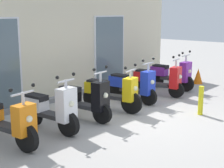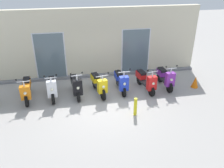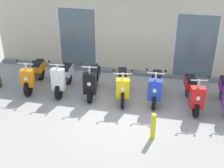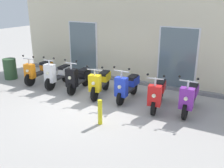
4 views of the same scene
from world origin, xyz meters
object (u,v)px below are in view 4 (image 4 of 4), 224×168
(scooter_orange, at_px, (39,71))
(trash_bin, at_px, (10,69))
(scooter_yellow, at_px, (100,82))
(scooter_red, at_px, (157,93))
(scooter_purple, at_px, (189,97))
(scooter_white, at_px, (58,74))
(curb_bollard, at_px, (100,112))
(scooter_blue, at_px, (127,86))
(scooter_black, at_px, (78,78))

(scooter_orange, distance_m, trash_bin, 1.40)
(scooter_yellow, relative_size, scooter_red, 1.02)
(scooter_purple, distance_m, trash_bin, 7.36)
(scooter_white, bearing_deg, scooter_purple, 0.60)
(scooter_orange, xyz_separation_m, scooter_yellow, (2.95, -0.08, 0.02))
(scooter_red, relative_size, trash_bin, 1.86)
(scooter_orange, distance_m, scooter_red, 5.04)
(scooter_orange, height_order, scooter_white, scooter_white)
(curb_bollard, bearing_deg, scooter_orange, 154.88)
(scooter_white, bearing_deg, scooter_orange, 176.84)
(scooter_red, height_order, curb_bollard, scooter_red)
(scooter_red, distance_m, curb_bollard, 2.04)
(scooter_orange, height_order, trash_bin, scooter_orange)
(scooter_white, distance_m, scooter_red, 4.02)
(scooter_white, height_order, curb_bollard, scooter_white)
(scooter_yellow, distance_m, curb_bollard, 2.15)
(scooter_purple, height_order, trash_bin, scooter_purple)
(scooter_blue, bearing_deg, scooter_yellow, -174.79)
(scooter_black, xyz_separation_m, scooter_purple, (3.98, 0.06, 0.00))
(scooter_yellow, bearing_deg, scooter_black, 179.22)
(scooter_yellow, height_order, scooter_purple, scooter_purple)
(scooter_purple, height_order, curb_bollard, scooter_purple)
(scooter_blue, xyz_separation_m, curb_bollard, (0.12, -1.92, -0.13))
(scooter_red, bearing_deg, scooter_white, 179.15)
(scooter_black, relative_size, scooter_yellow, 0.93)
(scooter_white, xyz_separation_m, scooter_purple, (4.96, 0.05, 0.01))
(scooter_white, bearing_deg, trash_bin, -174.82)
(scooter_black, bearing_deg, scooter_white, 179.56)
(scooter_yellow, xyz_separation_m, scooter_red, (2.09, -0.04, -0.01))
(scooter_yellow, relative_size, scooter_blue, 1.05)
(scooter_blue, relative_size, curb_bollard, 2.21)
(scooter_white, bearing_deg, scooter_yellow, -0.61)
(scooter_orange, distance_m, scooter_blue, 3.95)
(scooter_blue, bearing_deg, scooter_red, -6.76)
(trash_bin, bearing_deg, scooter_red, 1.41)
(scooter_yellow, xyz_separation_m, scooter_blue, (0.99, 0.09, -0.00))
(scooter_orange, xyz_separation_m, scooter_blue, (3.95, 0.01, 0.01))
(scooter_blue, height_order, scooter_red, scooter_blue)
(scooter_yellow, distance_m, scooter_blue, 1.00)
(scooter_yellow, relative_size, trash_bin, 1.90)
(curb_bollard, bearing_deg, scooter_black, 138.27)
(scooter_orange, xyz_separation_m, trash_bin, (-1.37, -0.27, -0.04))
(scooter_orange, relative_size, scooter_white, 1.07)
(trash_bin, bearing_deg, scooter_black, 3.56)
(scooter_white, height_order, scooter_blue, scooter_white)
(scooter_yellow, bearing_deg, scooter_purple, 1.37)
(scooter_black, height_order, curb_bollard, scooter_black)
(scooter_yellow, bearing_deg, scooter_red, -1.06)
(scooter_red, xyz_separation_m, curb_bollard, (-0.97, -1.79, -0.12))
(scooter_white, distance_m, scooter_yellow, 1.93)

